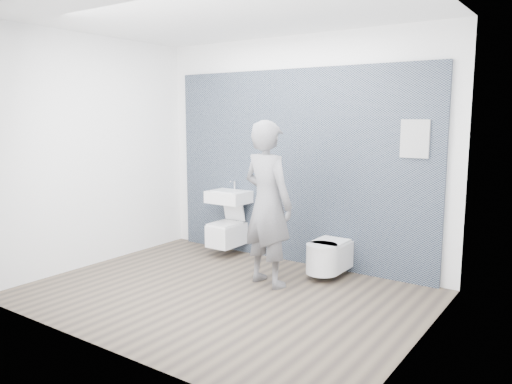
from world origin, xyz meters
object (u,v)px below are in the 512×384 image
Objects in this scene: toilet_square at (227,233)px; visitor at (268,204)px; washbasin at (229,197)px; toilet_rounded at (327,256)px.

visitor reaches higher than toilet_square.
visitor is (1.08, -0.71, 0.11)m from washbasin.
toilet_rounded is at bearing -2.88° from toilet_square.
toilet_square reaches higher than toilet_rounded.
washbasin is 0.83× the size of toilet_rounded.
toilet_square is 1.52m from toilet_rounded.
toilet_rounded is (1.52, -0.08, -0.06)m from toilet_square.
washbasin is 1.30m from visitor.
washbasin is 0.48m from toilet_square.
toilet_rounded is 0.35× the size of visitor.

